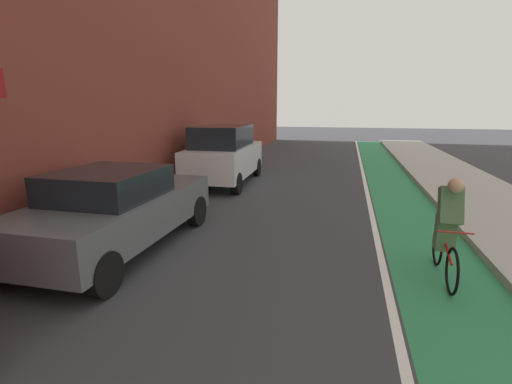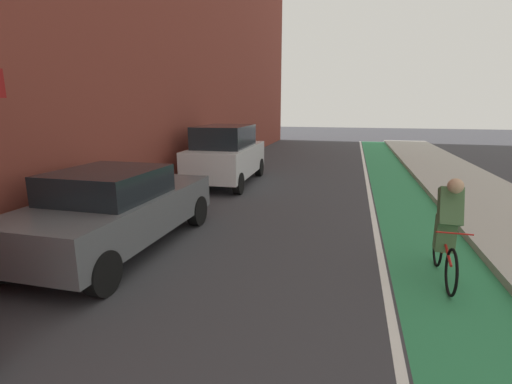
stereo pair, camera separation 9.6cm
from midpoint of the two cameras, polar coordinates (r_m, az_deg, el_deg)
The scene contains 7 objects.
ground_plane at distance 10.51m, azimuth 6.25°, elevation -1.55°, with size 75.82×75.82×0.00m, color #38383D.
bike_lane_paint at distance 12.47m, azimuth 21.11°, elevation -0.05°, with size 1.60×34.46×0.00m, color #2D8451.
lane_divider_stripe at distance 12.38m, azimuth 16.99°, elevation 0.18°, with size 0.12×34.46×0.00m, color white.
sidewalk_right at distance 12.92m, azimuth 30.96°, elevation -0.30°, with size 2.85×34.46×0.14m, color #A8A59E.
parked_sedan_gray at distance 7.34m, azimuth -20.08°, elevation -2.33°, with size 1.93×4.43×1.53m.
parked_suv_white at distance 12.88m, azimuth -4.31°, elevation 5.77°, with size 1.99×4.31×1.98m.
cyclist_mid at distance 6.40m, azimuth 27.42°, elevation -4.98°, with size 0.48×1.73×1.62m.
Camera 2 is at (1.43, 3.16, 2.62)m, focal length 26.34 mm.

